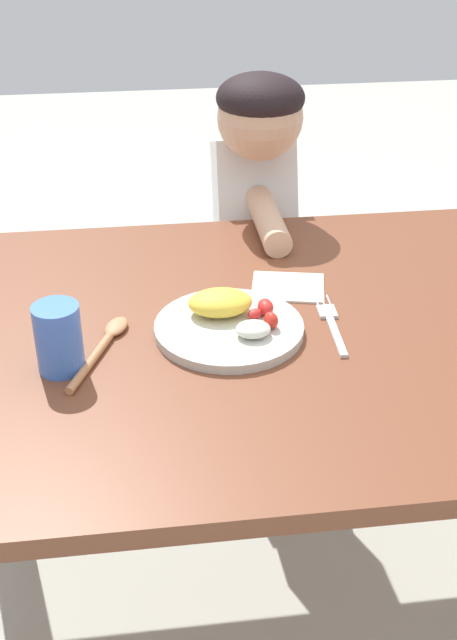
{
  "coord_description": "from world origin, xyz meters",
  "views": [
    {
      "loc": [
        -0.26,
        -1.09,
        1.34
      ],
      "look_at": [
        -0.12,
        -0.01,
        0.68
      ],
      "focal_mm": 44.71,
      "sensor_mm": 36.0,
      "label": 1
    }
  ],
  "objects_px": {
    "fork": "(331,323)",
    "drinking_cup": "(59,338)",
    "plate": "(229,322)",
    "spoon": "(104,344)",
    "person": "(253,251)"
  },
  "relations": [
    {
      "from": "plate",
      "to": "drinking_cup",
      "type": "distance_m",
      "value": 0.28
    },
    {
      "from": "fork",
      "to": "drinking_cup",
      "type": "height_order",
      "value": "drinking_cup"
    },
    {
      "from": "drinking_cup",
      "to": "person",
      "type": "relative_size",
      "value": 0.11
    },
    {
      "from": "plate",
      "to": "spoon",
      "type": "bearing_deg",
      "value": -172.54
    },
    {
      "from": "plate",
      "to": "fork",
      "type": "distance_m",
      "value": 0.17
    },
    {
      "from": "plate",
      "to": "drinking_cup",
      "type": "height_order",
      "value": "drinking_cup"
    },
    {
      "from": "fork",
      "to": "spoon",
      "type": "distance_m",
      "value": 0.37
    },
    {
      "from": "plate",
      "to": "person",
      "type": "relative_size",
      "value": 0.25
    },
    {
      "from": "drinking_cup",
      "to": "person",
      "type": "distance_m",
      "value": 0.75
    },
    {
      "from": "spoon",
      "to": "person",
      "type": "xyz_separation_m",
      "value": [
        0.33,
        0.56,
        -0.13
      ]
    },
    {
      "from": "plate",
      "to": "fork",
      "type": "xyz_separation_m",
      "value": [
        0.17,
        -0.01,
        -0.01
      ]
    },
    {
      "from": "plate",
      "to": "drinking_cup",
      "type": "bearing_deg",
      "value": -163.77
    },
    {
      "from": "spoon",
      "to": "drinking_cup",
      "type": "height_order",
      "value": "drinking_cup"
    },
    {
      "from": "spoon",
      "to": "drinking_cup",
      "type": "bearing_deg",
      "value": 151.03
    },
    {
      "from": "fork",
      "to": "drinking_cup",
      "type": "xyz_separation_m",
      "value": [
        -0.43,
        -0.07,
        0.05
      ]
    }
  ]
}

